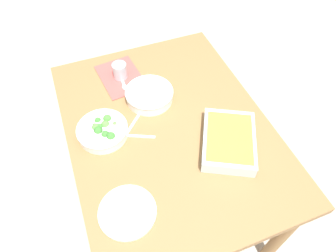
% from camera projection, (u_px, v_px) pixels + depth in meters
% --- Properties ---
extents(ground_plane, '(6.00, 6.00, 0.00)m').
position_uv_depth(ground_plane, '(168.00, 196.00, 1.99)').
color(ground_plane, '#B2A899').
extents(dining_table, '(1.20, 0.90, 0.74)m').
position_uv_depth(dining_table, '(168.00, 137.00, 1.48)').
color(dining_table, olive).
rests_on(dining_table, ground_plane).
extents(placemat, '(0.30, 0.23, 0.00)m').
position_uv_depth(placemat, '(121.00, 77.00, 1.60)').
color(placemat, '#B24C47').
rests_on(placemat, dining_table).
extents(stew_bowl, '(0.23, 0.23, 0.06)m').
position_uv_depth(stew_bowl, '(149.00, 95.00, 1.48)').
color(stew_bowl, white).
rests_on(stew_bowl, dining_table).
extents(broccoli_bowl, '(0.23, 0.23, 0.07)m').
position_uv_depth(broccoli_bowl, '(103.00, 130.00, 1.35)').
color(broccoli_bowl, white).
rests_on(broccoli_bowl, dining_table).
extents(baking_dish, '(0.37, 0.33, 0.06)m').
position_uv_depth(baking_dish, '(229.00, 140.00, 1.31)').
color(baking_dish, silver).
rests_on(baking_dish, dining_table).
extents(drink_cup, '(0.07, 0.07, 0.08)m').
position_uv_depth(drink_cup, '(120.00, 72.00, 1.58)').
color(drink_cup, '#B2BCC6').
rests_on(drink_cup, dining_table).
extents(side_plate, '(0.22, 0.22, 0.01)m').
position_uv_depth(side_plate, '(127.00, 212.00, 1.15)').
color(side_plate, silver).
rests_on(side_plate, dining_table).
extents(spoon_by_stew, '(0.14, 0.14, 0.01)m').
position_uv_depth(spoon_by_stew, '(138.00, 116.00, 1.44)').
color(spoon_by_stew, silver).
rests_on(spoon_by_stew, dining_table).
extents(spoon_by_broccoli, '(0.09, 0.17, 0.01)m').
position_uv_depth(spoon_by_broccoli, '(130.00, 136.00, 1.37)').
color(spoon_by_broccoli, silver).
rests_on(spoon_by_broccoli, dining_table).
extents(spoon_spare, '(0.18, 0.03, 0.01)m').
position_uv_depth(spoon_spare, '(123.00, 82.00, 1.58)').
color(spoon_spare, silver).
rests_on(spoon_spare, dining_table).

